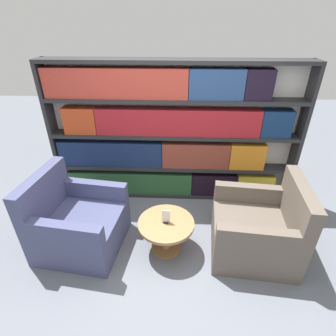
{
  "coord_description": "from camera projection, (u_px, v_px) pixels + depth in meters",
  "views": [
    {
      "loc": [
        0.07,
        -2.22,
        2.52
      ],
      "look_at": [
        -0.06,
        0.61,
        0.86
      ],
      "focal_mm": 28.0,
      "sensor_mm": 36.0,
      "label": 1
    }
  ],
  "objects": [
    {
      "name": "ground_plane",
      "position": [
        171.0,
        254.0,
        3.19
      ],
      "size": [
        14.0,
        14.0,
        0.0
      ],
      "primitive_type": "plane",
      "color": "slate"
    },
    {
      "name": "bookshelf",
      "position": [
        170.0,
        136.0,
        3.8
      ],
      "size": [
        3.57,
        0.3,
        2.05
      ],
      "color": "silver",
      "rests_on": "ground_plane"
    },
    {
      "name": "armchair_left",
      "position": [
        77.0,
        224.0,
        3.19
      ],
      "size": [
        1.06,
        1.02,
        0.98
      ],
      "rotation": [
        0.0,
        0.0,
        1.44
      ],
      "color": "#42476B",
      "rests_on": "ground_plane"
    },
    {
      "name": "armchair_right",
      "position": [
        258.0,
        230.0,
        3.1
      ],
      "size": [
        1.03,
        1.0,
        0.98
      ],
      "rotation": [
        0.0,
        0.0,
        -1.67
      ],
      "color": "brown",
      "rests_on": "ground_plane"
    },
    {
      "name": "coffee_table",
      "position": [
        166.0,
        230.0,
        3.12
      ],
      "size": [
        0.66,
        0.66,
        0.43
      ],
      "color": "olive",
      "rests_on": "ground_plane"
    },
    {
      "name": "table_sign",
      "position": [
        166.0,
        217.0,
        3.02
      ],
      "size": [
        0.1,
        0.06,
        0.17
      ],
      "color": "black",
      "rests_on": "coffee_table"
    }
  ]
}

